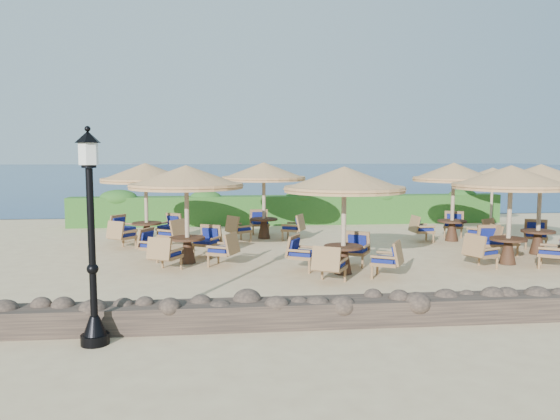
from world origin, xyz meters
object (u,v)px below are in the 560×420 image
object	(u,v)px
cafe_set_4	(264,183)
cafe_set_5	(453,185)
cafe_set_3	(146,188)
cafe_set_6	(540,189)
cafe_set_2	(510,191)
lamp_post	(92,246)
extra_parasol	(493,173)
cafe_set_1	(344,199)
cafe_set_0	(187,194)

from	to	relation	value
cafe_set_4	cafe_set_5	world-z (taller)	same
cafe_set_3	cafe_set_6	distance (m)	12.12
cafe_set_3	cafe_set_4	xyz separation A→B (m)	(3.91, 0.72, 0.09)
cafe_set_6	cafe_set_2	bearing A→B (deg)	-141.57
lamp_post	extra_parasol	bearing A→B (deg)	43.60
lamp_post	cafe_set_5	xyz separation A→B (m)	(9.71, 9.06, 0.34)
cafe_set_1	lamp_post	bearing A→B (deg)	-137.81
lamp_post	cafe_set_3	bearing A→B (deg)	92.93
extra_parasol	cafe_set_6	distance (m)	5.68
cafe_set_0	extra_parasol	bearing A→B (deg)	26.53
extra_parasol	cafe_set_0	distance (m)	12.92
extra_parasol	cafe_set_0	xyz separation A→B (m)	(-11.56, -5.77, -0.28)
lamp_post	cafe_set_0	xyz separation A→B (m)	(1.04, 6.23, 0.34)
lamp_post	cafe_set_4	xyz separation A→B (m)	(3.42, 10.28, 0.39)
cafe_set_2	cafe_set_4	size ratio (longest dim) A/B	1.04
cafe_set_2	cafe_set_6	world-z (taller)	same
lamp_post	cafe_set_6	xyz separation A→B (m)	(11.23, 6.49, 0.39)
cafe_set_4	cafe_set_6	distance (m)	8.68
cafe_set_2	cafe_set_5	xyz separation A→B (m)	(0.11, 3.86, -0.07)
extra_parasol	cafe_set_1	bearing A→B (deg)	-135.52
lamp_post	cafe_set_1	world-z (taller)	lamp_post
cafe_set_3	lamp_post	bearing A→B (deg)	-87.07
lamp_post	cafe_set_4	bearing A→B (deg)	71.60
cafe_set_2	cafe_set_6	size ratio (longest dim) A/B	1.05
cafe_set_3	extra_parasol	bearing A→B (deg)	10.57
cafe_set_3	cafe_set_5	xyz separation A→B (m)	(10.20, -0.50, 0.05)
cafe_set_1	cafe_set_6	xyz separation A→B (m)	(6.28, 2.00, 0.07)
cafe_set_0	cafe_set_3	world-z (taller)	same
cafe_set_0	cafe_set_2	xyz separation A→B (m)	(8.57, -1.03, 0.07)
lamp_post	cafe_set_1	distance (m)	6.69
cafe_set_1	cafe_set_5	world-z (taller)	same
extra_parasol	cafe_set_1	xyz separation A→B (m)	(-7.65, -7.51, -0.30)
cafe_set_4	cafe_set_1	bearing A→B (deg)	-75.21
cafe_set_5	cafe_set_6	bearing A→B (deg)	-59.43
extra_parasol	cafe_set_5	world-z (taller)	cafe_set_5
extra_parasol	cafe_set_5	size ratio (longest dim) A/B	0.86
cafe_set_2	cafe_set_3	bearing A→B (deg)	156.66
cafe_set_1	cafe_set_2	size ratio (longest dim) A/B	0.98
cafe_set_0	cafe_set_2	distance (m)	8.63
cafe_set_5	cafe_set_6	world-z (taller)	same
cafe_set_2	cafe_set_3	world-z (taller)	same
cafe_set_5	extra_parasol	bearing A→B (deg)	45.50
cafe_set_2	cafe_set_4	bearing A→B (deg)	140.63
cafe_set_3	cafe_set_4	world-z (taller)	same
cafe_set_5	cafe_set_3	bearing A→B (deg)	177.22
cafe_set_1	cafe_set_6	world-z (taller)	same
cafe_set_5	cafe_set_6	distance (m)	2.99
extra_parasol	cafe_set_0	world-z (taller)	cafe_set_0
extra_parasol	cafe_set_4	world-z (taller)	cafe_set_4
extra_parasol	cafe_set_5	xyz separation A→B (m)	(-2.89, -2.94, -0.27)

